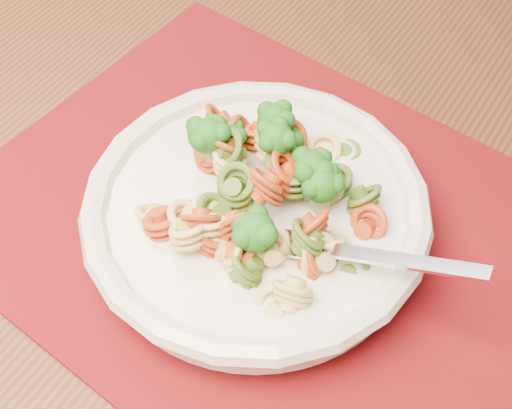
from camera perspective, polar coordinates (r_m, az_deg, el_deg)
The scene contains 5 objects.
dining_table at distance 0.66m, azimuth 7.59°, elevation -4.86°, with size 1.43×0.97×0.71m.
placemat at distance 0.56m, azimuth 1.24°, elevation -1.79°, with size 0.46×0.36×0.00m, color #610413.
pasta_bowl at distance 0.53m, azimuth -0.00°, elevation -0.69°, with size 0.26×0.26×0.05m.
pasta_broccoli_heap at distance 0.51m, azimuth -0.00°, elevation 0.41°, with size 0.22×0.22×0.06m, color #EBCA74, non-canonical shape.
fork at distance 0.49m, azimuth 2.89°, elevation -3.16°, with size 0.19×0.02×0.01m, color silver, non-canonical shape.
Camera 1 is at (0.45, -0.12, 1.16)m, focal length 50.00 mm.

